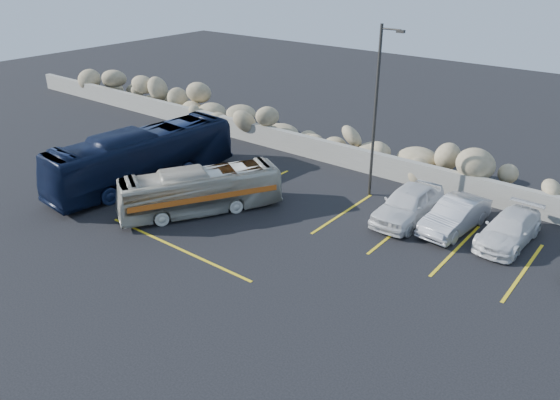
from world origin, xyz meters
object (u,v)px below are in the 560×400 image
Objects in this scene: lamppost at (377,109)px; vintage_bus at (200,191)px; tour_coach at (142,157)px; car_b at (455,216)px; car_a at (408,204)px; car_c at (509,229)px.

lamppost is 8.80m from vintage_bus.
tour_coach reaches higher than car_b.
car_a is (2.57, -1.28, -3.54)m from lamppost.
tour_coach is at bearing -159.49° from car_a.
lamppost is 1.09× the size of vintage_bus.
lamppost is at bearing 35.53° from tour_coach.
lamppost is at bearing 177.10° from car_c.
lamppost is 0.80× the size of tour_coach.
car_a is 1.08× the size of car_c.
vintage_bus is 13.17m from car_c.
vintage_bus is 9.23m from car_a.
car_b is 0.98× the size of car_c.
vintage_bus is at bearing -146.13° from car_a.
tour_coach reaches higher than vintage_bus.
lamppost reaches higher than car_c.
vintage_bus reaches higher than car_c.
vintage_bus is 11.11m from car_b.
lamppost reaches higher than tour_coach.
vintage_bus is (-5.14, -6.35, -3.28)m from lamppost.
vintage_bus is at bearing -1.90° from tour_coach.
lamppost reaches higher than car_b.
vintage_bus reaches higher than car_a.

